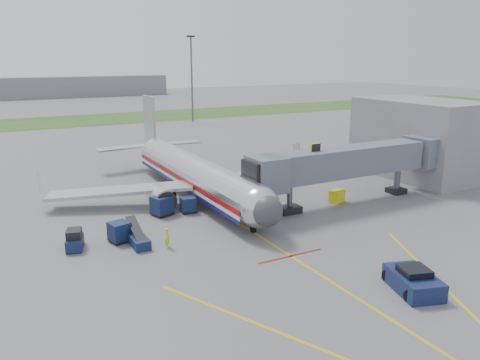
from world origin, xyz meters
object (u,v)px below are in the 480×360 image
belt_loader (138,240)px  ramp_worker (168,238)px  pushback_tug (413,281)px  airliner (195,173)px  baggage_tug (75,240)px

belt_loader → ramp_worker: (2.00, -1.74, 0.40)m
pushback_tug → belt_loader: size_ratio=1.17×
airliner → baggage_tug: airliner is taller
airliner → pushback_tug: airliner is taller
airliner → pushback_tug: bearing=-81.8°
baggage_tug → ramp_worker: size_ratio=1.50×
airliner → pushback_tug: size_ratio=7.68×
airliner → baggage_tug: 17.69m
baggage_tug → pushback_tug: bearing=-44.4°
airliner → baggage_tug: (-14.81, -9.49, -1.90)m
belt_loader → airliner: bearing=48.3°
baggage_tug → ramp_worker: bearing=-27.0°
airliner → ramp_worker: size_ratio=20.27×
ramp_worker → pushback_tug: bearing=-112.9°
belt_loader → ramp_worker: belt_loader is taller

